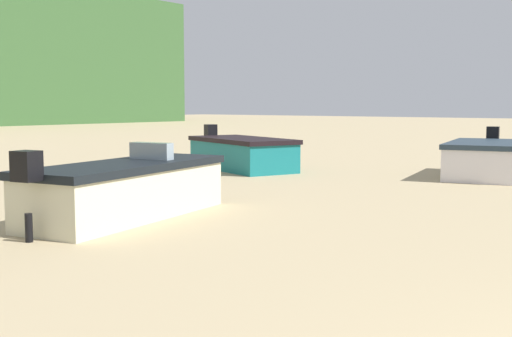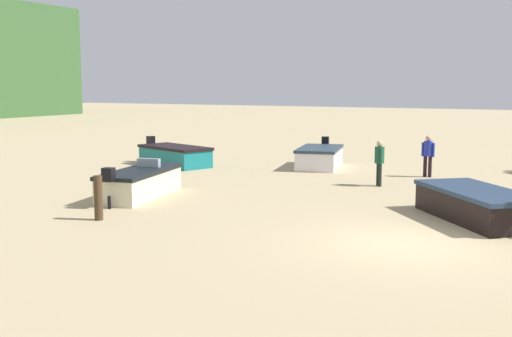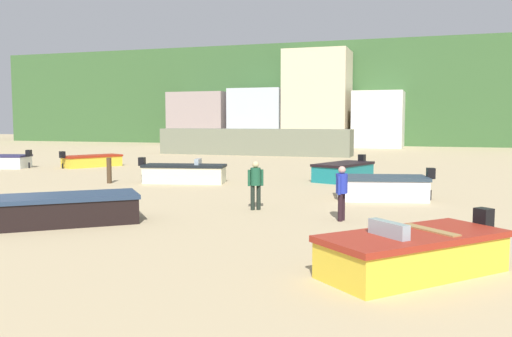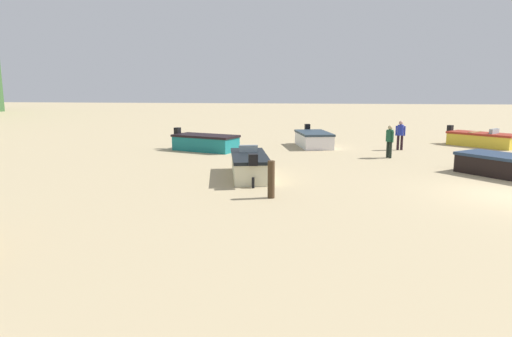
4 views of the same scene
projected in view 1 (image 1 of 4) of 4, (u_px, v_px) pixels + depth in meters
name	position (u px, v px, depth m)	size (l,w,h in m)	color
boat_teal_1	(242.00, 153.00, 17.76)	(2.76, 3.92, 1.20)	#166F73
boat_cream_3	(127.00, 189.00, 10.19)	(4.22, 2.10, 1.21)	beige
boat_white_5	(485.00, 159.00, 15.94)	(3.72, 2.39, 1.20)	white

